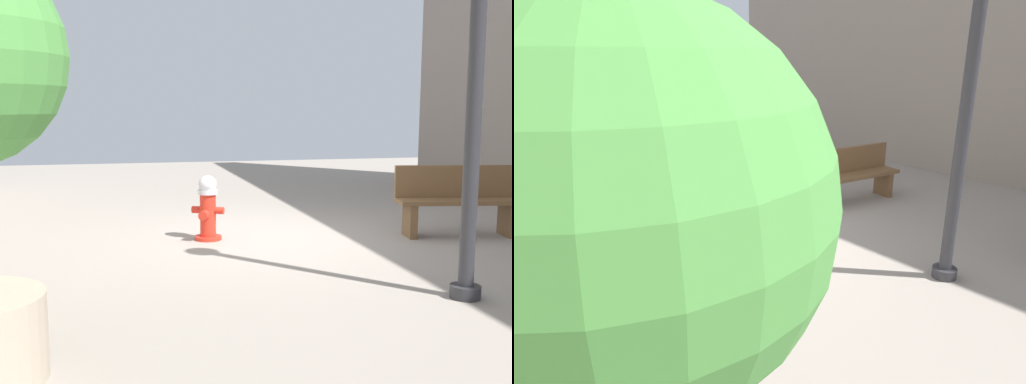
# 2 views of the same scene
# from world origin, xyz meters

# --- Properties ---
(ground_plane) EXTENTS (23.40, 23.40, 0.00)m
(ground_plane) POSITION_xyz_m (0.00, 0.00, 0.00)
(ground_plane) COLOR gray
(fire_hydrant) EXTENTS (0.43, 0.42, 0.86)m
(fire_hydrant) POSITION_xyz_m (0.89, -0.09, 0.43)
(fire_hydrant) COLOR red
(fire_hydrant) RESTS_ON ground_plane
(bench_near) EXTENTS (1.73, 0.73, 0.95)m
(bench_near) POSITION_xyz_m (-2.47, 0.38, 0.50)
(bench_near) COLOR brown
(bench_near) RESTS_ON ground_plane
(street_lamp) EXTENTS (0.36, 0.36, 4.05)m
(street_lamp) POSITION_xyz_m (-1.04, 2.93, 2.51)
(street_lamp) COLOR #2D2D33
(street_lamp) RESTS_ON ground_plane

